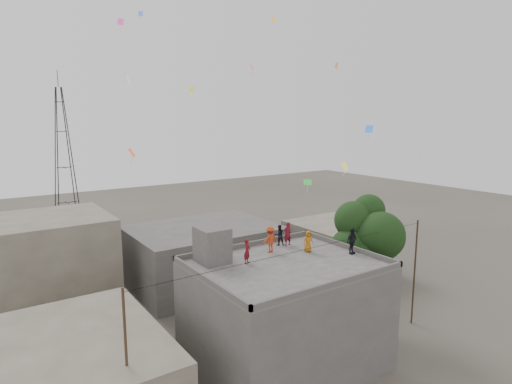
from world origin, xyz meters
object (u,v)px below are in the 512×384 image
tree (367,241)px  person_dark_adult (352,241)px  stair_head_box (212,245)px  person_red_adult (287,234)px  transmission_tower (64,160)px

tree → person_dark_adult: 3.38m
stair_head_box → tree: 10.80m
tree → person_red_adult: bearing=156.7°
stair_head_box → person_red_adult: 5.54m
stair_head_box → transmission_tower: size_ratio=0.10×
person_dark_adult → transmission_tower: bearing=91.2°
tree → person_red_adult: 5.54m
person_dark_adult → stair_head_box: bearing=145.4°
tree → person_red_adult: (-5.04, 2.16, 0.76)m
tree → person_red_adult: tree is taller
tree → person_dark_adult: bearing=-154.6°
transmission_tower → person_red_adult: (6.33, -37.24, -2.20)m
stair_head_box → person_dark_adult: 8.33m
stair_head_box → transmission_tower: 37.46m
tree → transmission_tower: bearing=106.1°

